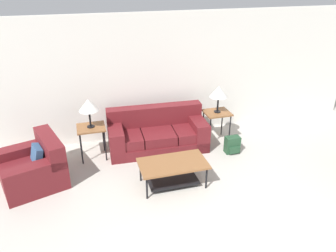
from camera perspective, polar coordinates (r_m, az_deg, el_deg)
The scene contains 9 objects.
wall_back at distance 6.93m, azimuth -0.92°, elevation 8.64°, with size 9.17×0.06×2.60m.
couch at distance 6.66m, azimuth -1.91°, elevation -1.44°, with size 1.99×0.95×0.82m.
armchair at distance 6.04m, azimuth -22.25°, elevation -6.76°, with size 1.24×1.26×0.80m.
coffee_table at distance 5.52m, azimuth 0.86°, elevation -7.38°, with size 1.13×0.63×0.43m.
side_table_left at distance 6.35m, azimuth -13.21°, elevation -0.77°, with size 0.52×0.47×0.65m.
side_table_right at distance 6.90m, azimuth 8.53°, elevation 1.85°, with size 0.52×0.47×0.65m.
table_lamp_left at distance 6.14m, azimuth -13.69°, elevation 3.51°, with size 0.36×0.36×0.56m.
table_lamp_right at distance 6.71m, azimuth 8.82°, elevation 5.85°, with size 0.36×0.36×0.56m.
backpack at distance 6.65m, azimuth 11.14°, elevation -3.26°, with size 0.29×0.25×0.34m.
Camera 1 is at (-1.71, -2.40, 3.35)m, focal length 35.00 mm.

